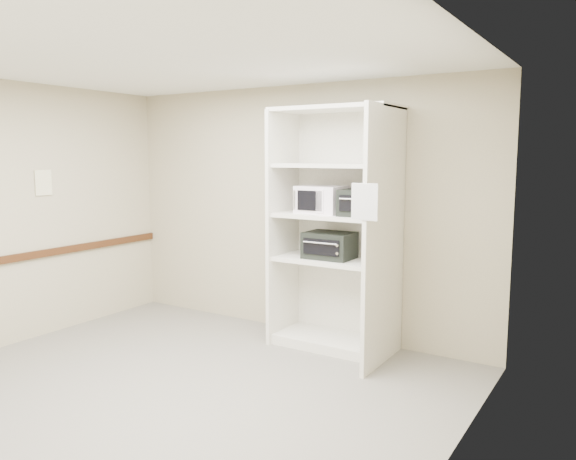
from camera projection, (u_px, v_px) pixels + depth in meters
The scene contains 12 objects.
floor at pixel (173, 391), 4.66m from camera, with size 4.50×4.00×0.01m, color slate.
ceiling at pixel (163, 57), 4.31m from camera, with size 4.50×4.00×0.01m, color white.
wall_back at pixel (297, 210), 6.17m from camera, with size 4.50×0.02×2.70m, color tan.
wall_left at pixel (4, 215), 5.67m from camera, with size 0.02×4.00×2.70m, color tan.
wall_right at pixel (449, 257), 3.31m from camera, with size 0.02×4.00×2.70m, color tan.
shelving_unit at pixel (339, 238), 5.60m from camera, with size 1.24×0.92×2.42m.
microwave at pixel (322, 200), 5.64m from camera, with size 0.46×0.35×0.27m, color white.
toaster_oven_upper at pixel (364, 203), 5.35m from camera, with size 0.44×0.33×0.25m, color black.
toaster_oven_lower at pixel (330, 245), 5.64m from camera, with size 0.48×0.36×0.26m, color black.
paper_sign at pixel (364, 202), 4.72m from camera, with size 0.24×0.01×0.31m, color white.
chair_rail at pixel (9, 259), 5.71m from camera, with size 0.04×3.98×0.08m, color #3C1E0D.
wall_poster at pixel (43, 183), 6.00m from camera, with size 0.01×0.19×0.27m, color white.
Camera 1 is at (3.17, -3.26, 1.94)m, focal length 35.00 mm.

